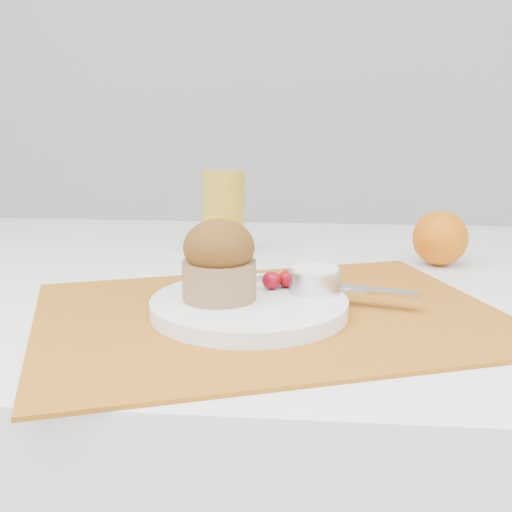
# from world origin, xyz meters

# --- Properties ---
(placemat) EXTENTS (0.59, 0.51, 0.00)m
(placemat) POSITION_xyz_m (0.01, -0.12, 0.75)
(placemat) COLOR #AB6117
(placemat) RESTS_ON table
(plate) EXTENTS (0.28, 0.28, 0.02)m
(plate) POSITION_xyz_m (-0.01, -0.12, 0.76)
(plate) COLOR white
(plate) RESTS_ON placemat
(ramekin) EXTENTS (0.07, 0.07, 0.03)m
(ramekin) POSITION_xyz_m (0.06, -0.09, 0.78)
(ramekin) COLOR silver
(ramekin) RESTS_ON plate
(cream) EXTENTS (0.05, 0.05, 0.01)m
(cream) POSITION_xyz_m (0.06, -0.09, 0.80)
(cream) COLOR white
(cream) RESTS_ON ramekin
(raspberry_near) EXTENTS (0.02, 0.02, 0.02)m
(raspberry_near) POSITION_xyz_m (0.01, -0.08, 0.78)
(raspberry_near) COLOR #5F020C
(raspberry_near) RESTS_ON plate
(raspberry_far) EXTENTS (0.02, 0.02, 0.02)m
(raspberry_far) POSITION_xyz_m (0.03, -0.07, 0.78)
(raspberry_far) COLOR #620206
(raspberry_far) RESTS_ON plate
(butter_knife) EXTENTS (0.19, 0.07, 0.00)m
(butter_knife) POSITION_xyz_m (0.08, -0.08, 0.77)
(butter_knife) COLOR #B8BAC1
(butter_knife) RESTS_ON plate
(orange) EXTENTS (0.08, 0.08, 0.08)m
(orange) POSITION_xyz_m (0.23, 0.14, 0.79)
(orange) COLOR orange
(orange) RESTS_ON table
(juice_glass) EXTENTS (0.07, 0.07, 0.13)m
(juice_glass) POSITION_xyz_m (-0.08, 0.18, 0.81)
(juice_glass) COLOR gold
(juice_glass) RESTS_ON table
(muffin) EXTENTS (0.10, 0.10, 0.09)m
(muffin) POSITION_xyz_m (-0.05, -0.13, 0.81)
(muffin) COLOR #9A754A
(muffin) RESTS_ON plate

